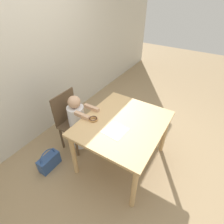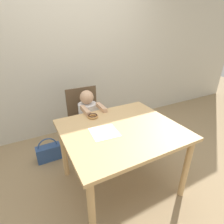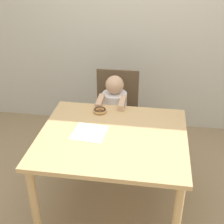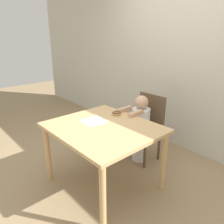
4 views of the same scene
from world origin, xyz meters
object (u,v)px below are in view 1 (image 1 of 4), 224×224
object	(u,v)px
child_figure	(78,123)
handbag	(49,161)
donut	(93,119)
chair	(72,120)

from	to	relation	value
child_figure	handbag	size ratio (longest dim) A/B	2.75
donut	child_figure	bearing A→B (deg)	78.66
chair	donut	bearing A→B (deg)	-98.65
donut	chair	bearing A→B (deg)	81.35
child_figure	donut	world-z (taller)	child_figure
child_figure	donut	size ratio (longest dim) A/B	8.00
chair	donut	size ratio (longest dim) A/B	7.80
handbag	child_figure	bearing A→B (deg)	-10.15
donut	handbag	distance (m)	0.93
child_figure	handbag	xyz separation A→B (m)	(-0.56, 0.10, -0.36)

